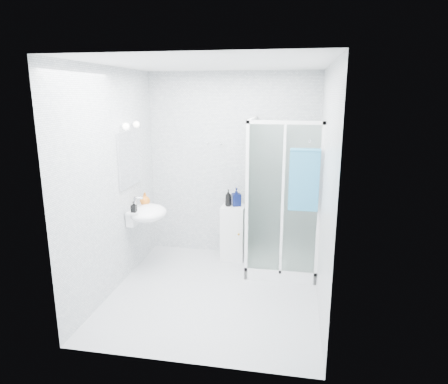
% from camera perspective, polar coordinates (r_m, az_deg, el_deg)
% --- Properties ---
extents(room, '(2.40, 2.60, 2.60)m').
position_cam_1_polar(room, '(4.43, -1.45, 0.84)').
color(room, silver).
rests_on(room, ground).
extents(shower_enclosure, '(0.90, 0.95, 2.00)m').
position_cam_1_polar(shower_enclosure, '(5.33, 7.42, -6.57)').
color(shower_enclosure, white).
rests_on(shower_enclosure, ground).
extents(wall_basin, '(0.46, 0.56, 0.35)m').
position_cam_1_polar(wall_basin, '(5.26, -10.99, -3.00)').
color(wall_basin, white).
rests_on(wall_basin, ground).
extents(mirror, '(0.02, 0.60, 0.70)m').
position_cam_1_polar(mirror, '(5.18, -13.41, 4.62)').
color(mirror, white).
rests_on(mirror, room).
extents(vanity_lights, '(0.10, 0.40, 0.08)m').
position_cam_1_polar(vanity_lights, '(5.11, -13.16, 9.26)').
color(vanity_lights, silver).
rests_on(vanity_lights, room).
extents(wall_hooks, '(0.23, 0.06, 0.03)m').
position_cam_1_polar(wall_hooks, '(5.64, -1.36, 6.96)').
color(wall_hooks, silver).
rests_on(wall_hooks, room).
extents(storage_cabinet, '(0.32, 0.35, 0.78)m').
position_cam_1_polar(storage_cabinet, '(5.68, 1.32, -5.80)').
color(storage_cabinet, white).
rests_on(storage_cabinet, ground).
extents(hand_towel, '(0.35, 0.05, 0.74)m').
position_cam_1_polar(hand_towel, '(4.69, 11.38, 1.89)').
color(hand_towel, teal).
rests_on(hand_towel, shower_enclosure).
extents(shampoo_bottle_a, '(0.11, 0.11, 0.24)m').
position_cam_1_polar(shampoo_bottle_a, '(5.53, 0.61, -0.85)').
color(shampoo_bottle_a, black).
rests_on(shampoo_bottle_a, storage_cabinet).
extents(shampoo_bottle_b, '(0.15, 0.16, 0.26)m').
position_cam_1_polar(shampoo_bottle_b, '(5.54, 1.77, -0.70)').
color(shampoo_bottle_b, '#0B1343').
rests_on(shampoo_bottle_b, storage_cabinet).
extents(soap_dispenser_orange, '(0.17, 0.17, 0.17)m').
position_cam_1_polar(soap_dispenser_orange, '(5.36, -11.22, -0.99)').
color(soap_dispenser_orange, '#C06016').
rests_on(soap_dispenser_orange, wall_basin).
extents(soap_dispenser_black, '(0.07, 0.07, 0.14)m').
position_cam_1_polar(soap_dispenser_black, '(5.08, -12.76, -2.08)').
color(soap_dispenser_black, black).
rests_on(soap_dispenser_black, wall_basin).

